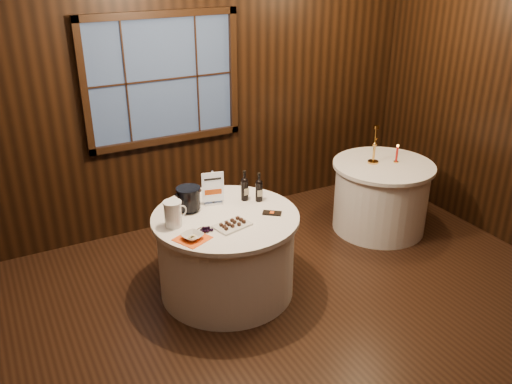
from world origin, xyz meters
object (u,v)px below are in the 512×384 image
main_table (226,253)px  grape_bunch (206,229)px  red_candle (397,155)px  port_bottle_right (259,189)px  ice_bucket (189,199)px  sign_stand (213,193)px  chocolate_plate (232,225)px  side_table (381,196)px  chocolate_box (272,213)px  glass_pitcher (173,214)px  brass_candlestick (374,150)px  cracker_bowl (192,236)px  port_bottle_left (245,187)px

main_table → grape_bunch: size_ratio=7.33×
grape_bunch → red_candle: bearing=10.6°
port_bottle_right → ice_bucket: 0.64m
sign_stand → chocolate_plate: (-0.04, -0.47, -0.09)m
side_table → chocolate_box: chocolate_box is taller
glass_pitcher → brass_candlestick: bearing=2.1°
side_table → red_candle: (0.14, -0.03, 0.46)m
side_table → cracker_bowl: 2.50m
main_table → grape_bunch: 0.51m
grape_bunch → cracker_bowl: size_ratio=1.07×
main_table → sign_stand: sign_stand is taller
main_table → ice_bucket: bearing=136.3°
chocolate_box → brass_candlestick: size_ratio=0.39×
side_table → chocolate_box: bearing=-164.1°
chocolate_box → cracker_bowl: 0.78m
main_table → brass_candlestick: bearing=11.2°
sign_stand → ice_bucket: (-0.24, -0.03, 0.01)m
side_table → glass_pitcher: (-2.46, -0.27, 0.49)m
cracker_bowl → brass_candlestick: 2.40m
chocolate_box → cracker_bowl: (-0.77, -0.09, 0.02)m
port_bottle_left → port_bottle_right: (0.11, -0.08, -0.01)m
port_bottle_left → ice_bucket: 0.53m
port_bottle_left → port_bottle_right: size_ratio=1.05×
port_bottle_right → chocolate_plate: bearing=-130.6°
chocolate_plate → brass_candlestick: 2.04m
cracker_bowl → grape_bunch: bearing=27.2°
main_table → chocolate_plate: (-0.04, -0.21, 0.40)m
main_table → port_bottle_right: 0.65m
ice_bucket → sign_stand: bearing=6.6°
grape_bunch → brass_candlestick: bearing=14.3°
port_bottle_right → brass_candlestick: (1.52, 0.26, 0.03)m
glass_pitcher → brass_candlestick: (2.37, 0.35, 0.04)m
sign_stand → brass_candlestick: size_ratio=0.77×
port_bottle_right → red_candle: port_bottle_right is taller
grape_bunch → brass_candlestick: 2.24m
side_table → grape_bunch: (-2.26, -0.48, 0.40)m
side_table → grape_bunch: bearing=-168.1°
main_table → glass_pitcher: glass_pitcher is taller
sign_stand → ice_bucket: size_ratio=1.46×
port_bottle_right → chocolate_plate: size_ratio=0.83×
grape_bunch → port_bottle_left: bearing=34.5°
ice_bucket → chocolate_box: ice_bucket is taller
brass_candlestick → sign_stand: bearing=-176.5°
port_bottle_left → chocolate_plate: size_ratio=0.87×
main_table → port_bottle_left: 0.62m
brass_candlestick → glass_pitcher: bearing=-171.6°
grape_bunch → chocolate_plate: bearing=-8.7°
chocolate_plate → port_bottle_right: bearing=37.5°
sign_stand → red_candle: size_ratio=1.58×
sign_stand → chocolate_box: (0.37, -0.42, -0.10)m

